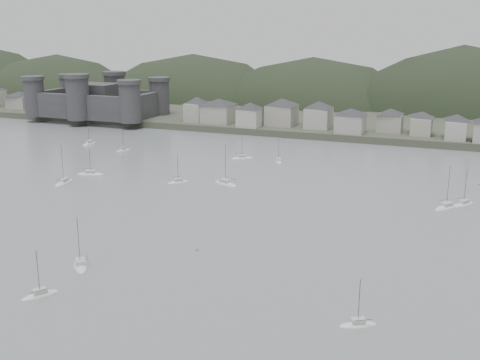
% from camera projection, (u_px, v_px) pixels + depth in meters
% --- Properties ---
extents(ground, '(900.00, 900.00, 0.00)m').
position_uv_depth(ground, '(71.00, 323.00, 96.58)').
color(ground, slate).
rests_on(ground, ground).
extents(far_shore_land, '(900.00, 250.00, 3.00)m').
position_uv_depth(far_shore_land, '(372.00, 103.00, 361.12)').
color(far_shore_land, '#383D2D').
rests_on(far_shore_land, ground).
extents(forested_ridge, '(851.55, 103.94, 102.57)m').
position_uv_depth(forested_ridge, '(372.00, 130.00, 339.66)').
color(forested_ridge, black).
rests_on(forested_ridge, ground).
extents(castle, '(66.00, 43.00, 20.00)m').
position_uv_depth(castle, '(97.00, 100.00, 298.31)').
color(castle, '#343436').
rests_on(castle, far_shore_land).
extents(waterfront_town, '(451.48, 28.46, 12.92)m').
position_uv_depth(waterfront_town, '(452.00, 123.00, 240.88)').
color(waterfront_town, gray).
rests_on(waterfront_town, far_shore_land).
extents(moored_fleet, '(268.30, 155.65, 13.45)m').
position_uv_depth(moored_fleet, '(192.00, 206.00, 158.18)').
color(moored_fleet, silver).
rests_on(moored_fleet, ground).
extents(mooring_buoys, '(138.32, 140.63, 0.70)m').
position_uv_depth(mooring_buoys, '(270.00, 240.00, 133.27)').
color(mooring_buoys, '#B9743D').
rests_on(mooring_buoys, ground).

